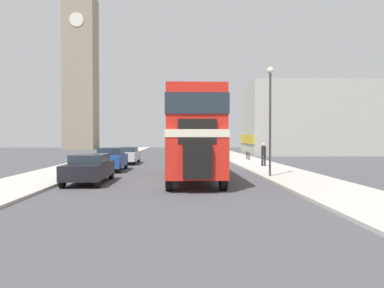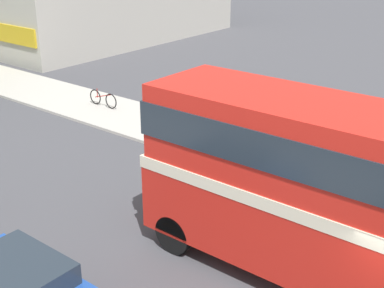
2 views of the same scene
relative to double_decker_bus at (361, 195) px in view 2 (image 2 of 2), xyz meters
The scene contains 3 objects.
double_decker_bus is the anchor object (origin of this frame).
pedestrian_walking 9.05m from the double_decker_bus, 52.14° to the left, with size 0.33×0.33×1.66m.
bicycle_on_pavement 15.67m from the double_decker_bus, 68.28° to the left, with size 0.05×1.76×0.78m.
Camera 2 is at (-8.88, -1.81, 7.91)m, focal length 50.00 mm.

